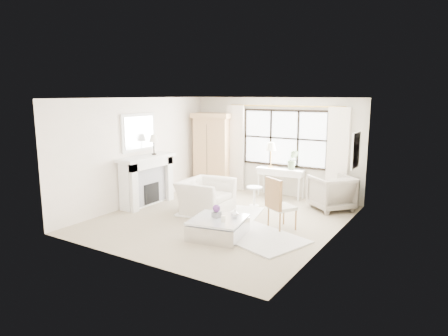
{
  "coord_description": "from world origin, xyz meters",
  "views": [
    {
      "loc": [
        4.65,
        -7.34,
        2.79
      ],
      "look_at": [
        -0.06,
        0.2,
        1.14
      ],
      "focal_mm": 32.0,
      "sensor_mm": 36.0,
      "label": 1
    }
  ],
  "objects": [
    {
      "name": "wall_right",
      "position": [
        2.5,
        0.0,
        1.35
      ],
      "size": [
        0.0,
        5.5,
        5.5
      ],
      "primitive_type": "plane",
      "rotation": [
        1.57,
        0.0,
        -1.57
      ],
      "color": "beige",
      "rests_on": "ground"
    },
    {
      "name": "wall_front",
      "position": [
        0.0,
        -2.75,
        1.35
      ],
      "size": [
        5.0,
        0.0,
        5.0
      ],
      "primitive_type": "plane",
      "rotation": [
        -1.57,
        0.0,
        0.0
      ],
      "color": "white",
      "rests_on": "ground"
    },
    {
      "name": "mirror_frame",
      "position": [
        -2.47,
        0.0,
        1.84
      ],
      "size": [
        0.05,
        1.15,
        0.95
      ],
      "primitive_type": "cube",
      "color": "silver",
      "rests_on": "wall_left"
    },
    {
      "name": "curtain_right",
      "position": [
        1.8,
        2.65,
        1.24
      ],
      "size": [
        0.55,
        0.1,
        2.47
      ],
      "primitive_type": "cube",
      "color": "white",
      "rests_on": "ground"
    },
    {
      "name": "planter_flowers",
      "position": [
        0.5,
        -0.98,
        0.56
      ],
      "size": [
        0.15,
        0.15,
        0.15
      ],
      "primitive_type": "sphere",
      "color": "#5E2F77",
      "rests_on": "planter_box"
    },
    {
      "name": "console_lamp",
      "position": [
        0.01,
        2.51,
        1.36
      ],
      "size": [
        0.28,
        0.28,
        0.69
      ],
      "color": "#C89145",
      "rests_on": "console_table"
    },
    {
      "name": "curtain_rod",
      "position": [
        0.3,
        2.67,
        2.47
      ],
      "size": [
        3.3,
        0.04,
        0.04
      ],
      "primitive_type": "cylinder",
      "rotation": [
        0.0,
        1.57,
        0.0
      ],
      "color": "#B99240",
      "rests_on": "wall_back"
    },
    {
      "name": "pillar_candle",
      "position": [
        0.76,
        -1.15,
        0.44
      ],
      "size": [
        0.08,
        0.08,
        0.12
      ],
      "primitive_type": "cylinder",
      "color": "white",
      "rests_on": "coffee_table"
    },
    {
      "name": "console_table",
      "position": [
        0.31,
        2.53,
        0.4
      ],
      "size": [
        1.33,
        0.54,
        0.8
      ],
      "rotation": [
        0.0,
        0.0,
        0.07
      ],
      "color": "white",
      "rests_on": "floor"
    },
    {
      "name": "coffee_vase",
      "position": [
        0.82,
        -0.8,
        0.46
      ],
      "size": [
        0.16,
        0.16,
        0.16
      ],
      "primitive_type": "imported",
      "rotation": [
        0.0,
        0.0,
        0.02
      ],
      "color": "silver",
      "rests_on": "coffee_table"
    },
    {
      "name": "armoire",
      "position": [
        -1.84,
        2.41,
        1.14
      ],
      "size": [
        1.24,
        0.91,
        2.24
      ],
      "rotation": [
        0.0,
        0.0,
        0.2
      ],
      "color": "tan",
      "rests_on": "floor"
    },
    {
      "name": "mantel_lamp",
      "position": [
        -2.22,
        0.28,
        1.65
      ],
      "size": [
        0.22,
        0.22,
        0.51
      ],
      "color": "black",
      "rests_on": "fireplace"
    },
    {
      "name": "rug_right",
      "position": [
        1.33,
        -0.66,
        0.02
      ],
      "size": [
        1.95,
        1.69,
        0.03
      ],
      "primitive_type": "cube",
      "rotation": [
        0.0,
        0.0,
        -0.32
      ],
      "color": "silver",
      "rests_on": "floor"
    },
    {
      "name": "window_frame",
      "position": [
        0.3,
        2.72,
        1.6
      ],
      "size": [
        2.5,
        0.04,
        1.5
      ],
      "primitive_type": null,
      "color": "black",
      "rests_on": "wall_back"
    },
    {
      "name": "coffee_table",
      "position": [
        0.57,
        -1.02,
        0.18
      ],
      "size": [
        1.17,
        1.17,
        0.38
      ],
      "rotation": [
        0.0,
        0.0,
        0.19
      ],
      "color": "silver",
      "rests_on": "floor"
    },
    {
      "name": "fireplace",
      "position": [
        -2.27,
        0.0,
        0.65
      ],
      "size": [
        0.58,
        1.66,
        1.26
      ],
      "color": "white",
      "rests_on": "ground"
    },
    {
      "name": "floor",
      "position": [
        0.0,
        0.0,
        0.0
      ],
      "size": [
        5.5,
        5.5,
        0.0
      ],
      "primitive_type": "plane",
      "color": "tan",
      "rests_on": "ground"
    },
    {
      "name": "ceiling",
      "position": [
        0.0,
        0.0,
        2.7
      ],
      "size": [
        5.5,
        5.5,
        0.0
      ],
      "primitive_type": "plane",
      "rotation": [
        3.14,
        0.0,
        0.0
      ],
      "color": "white",
      "rests_on": "ground"
    },
    {
      "name": "art_canvas",
      "position": [
        2.45,
        1.7,
        1.55
      ],
      "size": [
        0.01,
        0.52,
        0.72
      ],
      "primitive_type": "cube",
      "color": "beige",
      "rests_on": "wall_right"
    },
    {
      "name": "club_armchair",
      "position": [
        -0.59,
        0.23,
        0.39
      ],
      "size": [
        1.12,
        1.27,
        0.78
      ],
      "primitive_type": "imported",
      "rotation": [
        0.0,
        0.0,
        1.63
      ],
      "color": "beige",
      "rests_on": "floor"
    },
    {
      "name": "rug_left",
      "position": [
        -0.28,
        0.4,
        0.02
      ],
      "size": [
        2.09,
        1.69,
        0.03
      ],
      "primitive_type": "cube",
      "rotation": [
        0.0,
        0.0,
        0.23
      ],
      "color": "white",
      "rests_on": "floor"
    },
    {
      "name": "mirror_glass",
      "position": [
        -2.44,
        0.0,
        1.84
      ],
      "size": [
        0.02,
        1.0,
        0.8
      ],
      "primitive_type": "cube",
      "color": "silver",
      "rests_on": "wall_left"
    },
    {
      "name": "art_frame",
      "position": [
        2.47,
        1.7,
        1.55
      ],
      "size": [
        0.04,
        0.62,
        0.82
      ],
      "primitive_type": "cube",
      "color": "white",
      "rests_on": "wall_right"
    },
    {
      "name": "curtain_left",
      "position": [
        -1.2,
        2.65,
        1.24
      ],
      "size": [
        0.55,
        0.1,
        2.47
      ],
      "primitive_type": "cube",
      "color": "beige",
      "rests_on": "ground"
    },
    {
      "name": "side_table",
      "position": [
        0.15,
        1.31,
        0.33
      ],
      "size": [
        0.4,
        0.4,
        0.51
      ],
      "color": "white",
      "rests_on": "floor"
    },
    {
      "name": "wingback_chair",
      "position": [
        1.87,
        2.06,
        0.42
      ],
      "size": [
        1.29,
        1.29,
        0.85
      ],
      "primitive_type": "imported",
      "rotation": [
        0.0,
        0.0,
        -2.27
      ],
      "color": "#9F9586",
      "rests_on": "floor"
    },
    {
      "name": "planter_box",
      "position": [
        0.5,
        -0.98,
        0.43
      ],
      "size": [
        0.17,
        0.17,
        0.11
      ],
      "primitive_type": "cube",
      "rotation": [
        0.0,
        0.0,
        -0.23
      ],
      "color": "slate",
      "rests_on": "coffee_table"
    },
    {
      "name": "wall_back",
      "position": [
        0.0,
        2.75,
        1.35
      ],
      "size": [
        5.0,
        0.0,
        5.0
      ],
      "primitive_type": "plane",
      "rotation": [
        1.57,
        0.0,
        0.0
      ],
      "color": "beige",
      "rests_on": "ground"
    },
    {
      "name": "orchid_plant",
      "position": [
        0.65,
        2.52,
        1.07
      ],
      "size": [
        0.34,
        0.3,
        0.53
      ],
      "primitive_type": "imported",
      "rotation": [
        0.0,
        0.0,
        0.25
      ],
      "color": "#5A734C",
      "rests_on": "console_table"
    },
    {
      "name": "window_pane",
      "position": [
        0.3,
        2.73,
        1.6
      ],
      "size": [
        2.4,
        0.02,
        1.5
      ],
      "primitive_type": "cube",
      "color": "white",
      "rests_on": "wall_back"
    },
    {
      "name": "wall_left",
      "position": [
        -2.5,
        0.0,
        1.35
      ],
      "size": [
        0.0,
        5.5,
        5.5
      ],
      "primitive_type": "plane",
      "rotation": [
        1.57,
        0.0,
        1.57
      ],
      "color": "white",
      "rests_on": "ground"
    },
    {
      "name": "french_chair",
      "position": [
        1.41,
        0.09,
        0.31
      ],
      "size": [
        0.66,
        0.66,
        1.08
      ],
      "rotation": [
        0.0,
        0.0,
        2.61
      ],
      "color": "#A07343",
      "rests_on": "floor"
    }
  ]
}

